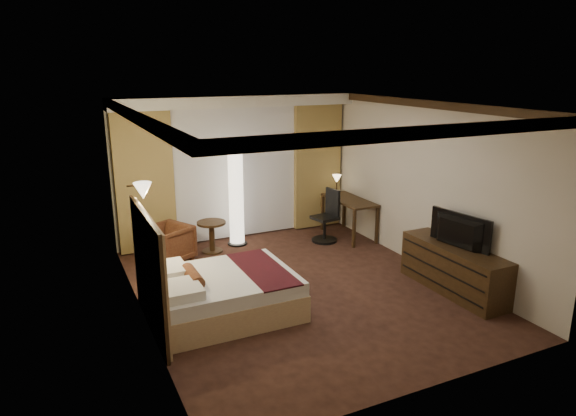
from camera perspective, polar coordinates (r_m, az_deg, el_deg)
name	(u,v)px	position (r m, az deg, el deg)	size (l,w,h in m)	color
floor	(300,289)	(7.74, 1.29, -8.95)	(4.50, 5.50, 0.01)	black
ceiling	(301,105)	(7.06, 1.42, 11.40)	(4.50, 5.50, 0.01)	white
back_wall	(235,168)	(9.76, -5.96, 4.48)	(4.50, 0.02, 2.70)	beige
left_wall	(138,221)	(6.62, -16.32, -1.41)	(0.02, 5.50, 2.70)	beige
right_wall	(425,186)	(8.51, 15.02, 2.39)	(0.02, 5.50, 2.70)	beige
crown_molding	(301,109)	(7.07, 1.42, 10.92)	(4.50, 5.50, 0.12)	black
soffit	(237,101)	(9.36, -5.65, 11.74)	(4.50, 0.50, 0.20)	white
curtain_sheer	(236,174)	(9.70, -5.78, 3.82)	(2.48, 0.04, 2.45)	silver
curtain_left_drape	(145,183)	(9.23, -15.63, 2.71)	(1.00, 0.14, 2.45)	#A58B4B
curtain_right_drape	(317,167)	(10.33, 3.26, 4.59)	(1.00, 0.14, 2.45)	#A58B4B
wall_sconce	(143,191)	(7.02, -15.83, 1.85)	(0.24, 0.24, 0.24)	white
bed	(224,294)	(6.97, -7.14, -9.51)	(1.86, 1.45, 0.54)	white
headboard	(150,273)	(6.58, -15.10, -6.98)	(0.12, 1.75, 1.50)	tan
armchair	(168,242)	(8.86, -13.24, -3.70)	(0.68, 0.64, 0.70)	#492116
side_table	(212,237)	(9.21, -8.45, -3.19)	(0.51, 0.51, 0.56)	black
floor_lamp	(236,200)	(9.38, -5.78, 0.91)	(0.36, 0.36, 1.70)	white
desk	(349,218)	(9.96, 6.76, -1.09)	(0.55, 1.27, 0.75)	black
desk_lamp	(337,185)	(10.22, 5.42, 2.53)	(0.18, 0.18, 0.34)	#FFD899
office_chair	(325,216)	(9.61, 4.11, -0.88)	(0.48, 0.48, 1.00)	black
dresser	(454,269)	(7.92, 17.92, -6.45)	(0.50, 1.79, 0.69)	black
television	(456,228)	(7.69, 18.15, -2.08)	(1.01, 0.58, 0.13)	black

